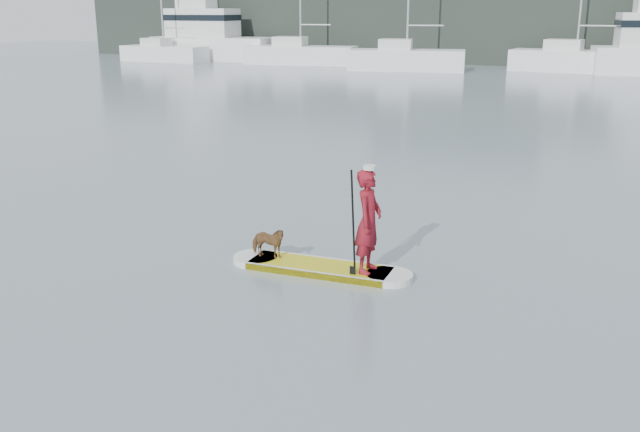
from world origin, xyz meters
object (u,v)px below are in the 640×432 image
at_px(paddler, 368,221).
at_px(sailboat_a, 163,52).
at_px(sailboat_b, 300,53).
at_px(motor_yacht_b, 209,36).
at_px(dog, 268,242).
at_px(paddleboard, 320,268).
at_px(sailboat_c, 406,58).
at_px(sailboat_d, 575,58).

bearing_deg(paddler, sailboat_a, 37.59).
xyz_separation_m(sailboat_b, motor_yacht_b, (-9.34, 1.57, 1.08)).
height_order(paddler, dog, paddler).
bearing_deg(paddler, motor_yacht_b, 33.27).
distance_m(paddleboard, dog, 1.05).
distance_m(dog, sailboat_b, 46.23).
distance_m(dog, sailboat_c, 41.04).
bearing_deg(motor_yacht_b, sailboat_d, -1.35).
bearing_deg(sailboat_b, sailboat_d, -4.20).
bearing_deg(sailboat_d, sailboat_b, -170.90).
height_order(sailboat_b, sailboat_d, sailboat_b).
bearing_deg(sailboat_d, paddler, -84.72).
height_order(paddleboard, sailboat_a, sailboat_a).
height_order(paddleboard, sailboat_d, sailboat_d).
height_order(dog, sailboat_c, sailboat_c).
xyz_separation_m(dog, sailboat_b, (-18.82, 42.23, 0.51)).
bearing_deg(sailboat_c, paddler, -86.06).
xyz_separation_m(paddler, sailboat_d, (0.06, 43.51, -0.06)).
height_order(paddleboard, sailboat_c, sailboat_c).
relative_size(sailboat_b, sailboat_c, 1.11).
distance_m(paddleboard, paddler, 1.28).
relative_size(sailboat_b, sailboat_d, 1.00).
bearing_deg(sailboat_a, dog, -50.44).
bearing_deg(sailboat_c, sailboat_d, 6.04).
xyz_separation_m(sailboat_d, motor_yacht_b, (-30.08, 0.22, 1.06)).
xyz_separation_m(paddler, motor_yacht_b, (-30.02, 43.73, 0.99)).
relative_size(paddleboard, paddler, 1.87).
height_order(sailboat_a, sailboat_d, sailboat_d).
bearing_deg(sailboat_c, motor_yacht_b, 156.64).
bearing_deg(sailboat_d, dog, -87.17).
bearing_deg(sailboat_c, sailboat_b, 154.67).
relative_size(sailboat_a, sailboat_c, 0.92).
height_order(paddler, motor_yacht_b, motor_yacht_b).
relative_size(paddleboard, motor_yacht_b, 0.31).
distance_m(paddleboard, sailboat_b, 46.62).
bearing_deg(sailboat_a, motor_yacht_b, 54.60).
height_order(sailboat_a, motor_yacht_b, sailboat_a).
xyz_separation_m(paddler, sailboat_b, (-20.68, 42.15, -0.09)).
relative_size(dog, sailboat_a, 0.06).
bearing_deg(sailboat_d, motor_yacht_b, -175.06).
relative_size(sailboat_a, sailboat_b, 0.83).
relative_size(paddler, sailboat_a, 0.16).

